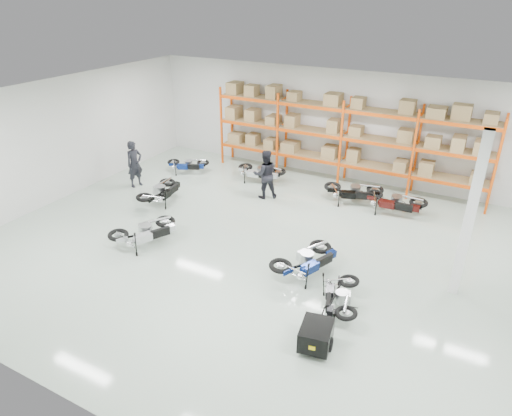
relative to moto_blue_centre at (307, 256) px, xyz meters
The scene contains 14 objects.
room 2.26m from the moto_blue_centre, 155.67° to the left, with size 18.00×18.00×18.00m.
pallet_rack 7.40m from the moto_blue_centre, 101.10° to the left, with size 11.28×0.98×3.62m.
structural_column 4.31m from the moto_blue_centre, 16.49° to the left, with size 0.25×0.25×4.50m, color white.
moto_blue_centre is the anchor object (origin of this frame).
moto_silver_left 5.22m from the moto_blue_centre, behind, with size 0.85×1.90×1.16m, color #B2B4B9, non-canonical shape.
moto_black_far_left 7.00m from the moto_blue_centre, 164.30° to the left, with size 0.82×1.84×1.12m, color black, non-canonical shape.
moto_touring_right 1.70m from the moto_blue_centre, 38.44° to the right, with size 0.72×1.62×0.99m, color black, non-canonical shape.
trailer 2.97m from the moto_blue_centre, 63.41° to the right, with size 0.82×1.49×0.61m.
moto_back_a 9.10m from the moto_blue_centre, 147.74° to the left, with size 0.71×1.59×0.97m, color navy, non-canonical shape.
moto_back_b 7.04m from the moto_blue_centre, 128.85° to the left, with size 0.80×1.81×1.10m, color silver, non-canonical shape.
moto_back_c 5.32m from the moto_blue_centre, 93.34° to the left, with size 0.85×1.92×1.18m, color black, non-canonical shape.
moto_back_d 5.29m from the moto_blue_centre, 76.21° to the left, with size 0.85×1.91×1.17m, color #380C0B, non-canonical shape.
person_left 9.06m from the moto_blue_centre, 163.03° to the left, with size 0.69×0.46×1.90m, color black.
person_back 5.42m from the moto_blue_centre, 129.99° to the left, with size 0.93×0.73×1.92m, color black.
Camera 1 is at (5.31, -10.94, 7.43)m, focal length 32.00 mm.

